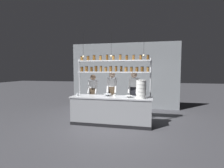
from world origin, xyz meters
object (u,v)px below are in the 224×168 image
chef_center (112,92)px  prep_bowl_center_front (129,96)px  prep_bowl_near_left (107,95)px  container_stack (141,89)px  serving_cup_by_board (77,95)px  serving_cup_front (115,95)px  spice_shelf_unit (113,68)px  chef_right (134,92)px  chef_left (93,93)px

chef_center → prep_bowl_center_front: chef_center is taller
chef_center → prep_bowl_near_left: (-0.06, -0.48, -0.05)m
container_stack → serving_cup_by_board: 2.13m
serving_cup_front → spice_shelf_unit: bearing=114.7°
chef_center → chef_right: bearing=3.3°
serving_cup_by_board → chef_right: bearing=23.4°
prep_bowl_near_left → serving_cup_front: serving_cup_front is taller
chef_right → container_stack: bearing=-57.2°
chef_left → serving_cup_front: chef_left is taller
spice_shelf_unit → serving_cup_front: size_ratio=31.85×
spice_shelf_unit → chef_center: bearing=107.4°
chef_right → container_stack: (0.30, -0.78, 0.20)m
container_stack → serving_cup_by_board: (-2.12, -0.01, -0.23)m
serving_cup_front → chef_left: bearing=147.2°
chef_right → serving_cup_front: size_ratio=21.62×
serving_cup_front → chef_center: bearing=111.3°
container_stack → serving_cup_front: bearing=168.9°
chef_center → container_stack: bearing=-35.5°
spice_shelf_unit → chef_left: spice_shelf_unit is taller
prep_bowl_center_front → chef_left: bearing=153.2°
prep_bowl_center_front → serving_cup_front: serving_cup_front is taller
chef_left → prep_bowl_near_left: chef_left is taller
chef_left → serving_cup_by_board: bearing=-110.0°
spice_shelf_unit → chef_left: (-0.84, 0.35, -0.94)m
serving_cup_front → serving_cup_by_board: 1.26m
chef_left → chef_right: (1.53, -0.01, 0.07)m
prep_bowl_center_front → serving_cup_front: bearing=167.3°
container_stack → chef_right: bearing=111.3°
chef_center → serving_cup_front: chef_center is taller
container_stack → serving_cup_by_board: bearing=-179.8°
prep_bowl_near_left → serving_cup_front: (0.26, -0.04, 0.00)m
spice_shelf_unit → serving_cup_front: 0.96m
spice_shelf_unit → chef_center: size_ratio=1.47×
spice_shelf_unit → prep_bowl_center_front: size_ratio=10.87×
container_stack → prep_bowl_center_front: container_stack is taller
chef_left → serving_cup_by_board: (-0.28, -0.80, 0.04)m
spice_shelf_unit → chef_center: (-0.08, 0.25, -0.86)m
chef_center → prep_bowl_center_front: 0.93m
spice_shelf_unit → prep_bowl_near_left: 0.95m
chef_left → serving_cup_front: bearing=-33.3°
prep_bowl_near_left → prep_bowl_center_front: bearing=-11.4°
chef_left → chef_center: chef_center is taller
serving_cup_front → serving_cup_by_board: bearing=-171.8°
prep_bowl_near_left → serving_cup_by_board: size_ratio=2.65×
spice_shelf_unit → chef_right: (0.70, 0.34, -0.87)m
chef_left → serving_cup_front: (0.96, -0.62, 0.03)m
chef_center → chef_right: (0.78, 0.08, -0.01)m
prep_bowl_center_front → serving_cup_by_board: (-1.72, -0.07, 0.02)m
spice_shelf_unit → chef_left: bearing=157.4°
chef_center → container_stack: (1.08, -0.70, 0.19)m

